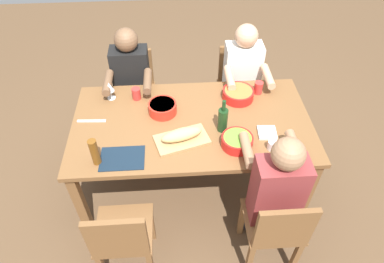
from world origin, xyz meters
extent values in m
plane|color=brown|center=(0.00, 0.00, 0.00)|extent=(8.00, 8.00, 0.00)
cube|color=brown|center=(0.00, 0.00, 0.72)|extent=(1.92, 1.03, 0.04)
cube|color=brown|center=(-0.90, -0.46, 0.35)|extent=(0.07, 0.07, 0.70)
cube|color=brown|center=(0.90, -0.46, 0.35)|extent=(0.07, 0.07, 0.70)
cube|color=brown|center=(-0.90, 0.46, 0.35)|extent=(0.07, 0.07, 0.70)
cube|color=brown|center=(0.90, 0.46, 0.35)|extent=(0.07, 0.07, 0.70)
cube|color=brown|center=(-0.53, 0.76, 0.44)|extent=(0.40, 0.40, 0.03)
cube|color=brown|center=(-0.53, 0.94, 0.65)|extent=(0.38, 0.04, 0.40)
cube|color=brown|center=(-0.36, 0.59, 0.21)|extent=(0.04, 0.04, 0.42)
cube|color=brown|center=(-0.70, 0.59, 0.21)|extent=(0.04, 0.04, 0.42)
cube|color=brown|center=(-0.36, 0.93, 0.21)|extent=(0.04, 0.04, 0.42)
cube|color=brown|center=(-0.70, 0.93, 0.21)|extent=(0.04, 0.04, 0.42)
cylinder|color=#2D2D38|center=(-0.45, 0.54, 0.23)|extent=(0.11, 0.11, 0.45)
cylinder|color=#2D2D38|center=(-0.61, 0.54, 0.23)|extent=(0.11, 0.11, 0.45)
cube|color=black|center=(-0.53, 0.70, 0.73)|extent=(0.34, 0.20, 0.55)
cylinder|color=brown|center=(-0.36, 0.43, 0.85)|extent=(0.07, 0.30, 0.07)
cylinder|color=brown|center=(-0.70, 0.43, 0.85)|extent=(0.07, 0.30, 0.07)
sphere|color=brown|center=(-0.53, 0.70, 1.09)|extent=(0.21, 0.21, 0.21)
cube|color=brown|center=(0.53, -0.76, 0.44)|extent=(0.40, 0.40, 0.03)
cube|color=brown|center=(0.53, -0.94, 0.65)|extent=(0.38, 0.04, 0.40)
cube|color=brown|center=(0.36, -0.59, 0.21)|extent=(0.04, 0.04, 0.42)
cube|color=brown|center=(0.70, -0.59, 0.21)|extent=(0.04, 0.04, 0.42)
cube|color=brown|center=(0.36, -0.93, 0.21)|extent=(0.04, 0.04, 0.42)
cube|color=brown|center=(0.70, -0.93, 0.21)|extent=(0.04, 0.04, 0.42)
cylinder|color=#2D2D38|center=(0.45, -0.54, 0.23)|extent=(0.11, 0.11, 0.45)
cylinder|color=#2D2D38|center=(0.61, -0.54, 0.23)|extent=(0.11, 0.11, 0.45)
cube|color=maroon|center=(0.53, -0.70, 0.73)|extent=(0.34, 0.20, 0.55)
cylinder|color=#9E7251|center=(0.36, -0.43, 0.85)|extent=(0.07, 0.30, 0.07)
cylinder|color=#9E7251|center=(0.70, -0.43, 0.85)|extent=(0.07, 0.30, 0.07)
sphere|color=#9E7251|center=(0.53, -0.70, 1.09)|extent=(0.21, 0.21, 0.21)
cube|color=brown|center=(0.53, 0.76, 0.44)|extent=(0.40, 0.40, 0.03)
cube|color=brown|center=(0.53, 0.94, 0.65)|extent=(0.38, 0.04, 0.40)
cube|color=brown|center=(0.70, 0.59, 0.21)|extent=(0.04, 0.04, 0.42)
cube|color=brown|center=(0.36, 0.59, 0.21)|extent=(0.04, 0.04, 0.42)
cube|color=brown|center=(0.70, 0.93, 0.21)|extent=(0.04, 0.04, 0.42)
cube|color=brown|center=(0.36, 0.93, 0.21)|extent=(0.04, 0.04, 0.42)
cylinder|color=#2D2D38|center=(0.61, 0.54, 0.23)|extent=(0.11, 0.11, 0.45)
cylinder|color=#2D2D38|center=(0.45, 0.54, 0.23)|extent=(0.11, 0.11, 0.45)
cube|color=white|center=(0.53, 0.70, 0.73)|extent=(0.34, 0.20, 0.55)
cylinder|color=tan|center=(0.70, 0.43, 0.85)|extent=(0.07, 0.30, 0.07)
cylinder|color=tan|center=(0.36, 0.43, 0.85)|extent=(0.07, 0.30, 0.07)
sphere|color=tan|center=(0.53, 0.70, 1.09)|extent=(0.21, 0.21, 0.21)
cube|color=brown|center=(-0.53, -0.76, 0.44)|extent=(0.40, 0.40, 0.03)
cube|color=brown|center=(-0.53, -0.94, 0.65)|extent=(0.38, 0.04, 0.40)
cube|color=brown|center=(-0.70, -0.59, 0.21)|extent=(0.04, 0.04, 0.42)
cube|color=brown|center=(-0.36, -0.59, 0.21)|extent=(0.04, 0.04, 0.42)
cylinder|color=red|center=(0.32, -0.28, 0.78)|extent=(0.24, 0.24, 0.09)
cylinder|color=#669E33|center=(0.32, -0.28, 0.81)|extent=(0.21, 0.21, 0.03)
cylinder|color=red|center=(0.41, 0.27, 0.78)|extent=(0.27, 0.27, 0.08)
cylinder|color=orange|center=(0.41, 0.27, 0.81)|extent=(0.24, 0.24, 0.03)
cylinder|color=red|center=(-0.23, 0.13, 0.79)|extent=(0.23, 0.23, 0.09)
cylinder|color=#2D7028|center=(-0.23, 0.13, 0.82)|extent=(0.20, 0.20, 0.03)
cube|color=tan|center=(-0.09, -0.20, 0.75)|extent=(0.45, 0.32, 0.02)
ellipsoid|color=tan|center=(-0.09, -0.20, 0.81)|extent=(0.34, 0.20, 0.09)
cylinder|color=#193819|center=(0.23, -0.11, 0.84)|extent=(0.08, 0.08, 0.20)
cylinder|color=#193819|center=(0.23, -0.11, 0.98)|extent=(0.03, 0.03, 0.09)
cylinder|color=brown|center=(-0.70, -0.38, 0.85)|extent=(0.06, 0.06, 0.22)
cylinder|color=silver|center=(-0.67, 0.34, 0.74)|extent=(0.07, 0.07, 0.01)
cylinder|color=silver|center=(-0.67, 0.34, 0.78)|extent=(0.01, 0.01, 0.07)
cone|color=silver|center=(-0.67, 0.34, 0.86)|extent=(0.08, 0.08, 0.08)
cylinder|color=red|center=(-0.46, 0.33, 0.79)|extent=(0.07, 0.07, 0.10)
cylinder|color=white|center=(0.57, -0.33, 0.78)|extent=(0.07, 0.07, 0.08)
cylinder|color=red|center=(0.60, 0.34, 0.79)|extent=(0.07, 0.07, 0.11)
cube|color=#142333|center=(-0.53, -0.36, 0.74)|extent=(0.32, 0.23, 0.01)
cube|color=silver|center=(-0.81, 0.06, 0.74)|extent=(0.23, 0.04, 0.01)
cube|color=white|center=(0.57, -0.17, 0.75)|extent=(0.15, 0.15, 0.02)
camera|label=1|loc=(-0.13, -2.01, 2.62)|focal=32.07mm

